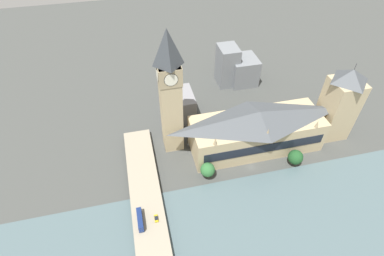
{
  "coord_description": "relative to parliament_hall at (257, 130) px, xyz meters",
  "views": [
    {
      "loc": [
        -104.71,
        61.83,
        142.4
      ],
      "look_at": [
        22.19,
        32.0,
        19.56
      ],
      "focal_mm": 28.0,
      "sensor_mm": 36.0,
      "label": 1
    }
  ],
  "objects": [
    {
      "name": "tree_embankment_mid",
      "position": [
        -20.45,
        -17.83,
        -7.73
      ],
      "size": [
        9.01,
        9.01,
        11.07
      ],
      "color": "brown",
      "rests_on": "ground_plane"
    },
    {
      "name": "double_decker_bus_lead",
      "position": [
        -40.5,
        77.41,
        -7.6
      ],
      "size": [
        11.99,
        2.63,
        4.63
      ],
      "color": "navy",
      "rests_on": "road_bridge"
    },
    {
      "name": "road_bridge",
      "position": [
        -56.5,
        73.11,
        -10.97
      ],
      "size": [
        166.03,
        16.86,
        4.13
      ],
      "color": "gray",
      "rests_on": "ground_plane"
    },
    {
      "name": "car_southbound_mid",
      "position": [
        -40.61,
        69.47,
        -9.5
      ],
      "size": [
        4.17,
        1.88,
        1.28
      ],
      "color": "gold",
      "rests_on": "road_bridge"
    },
    {
      "name": "ground_plane",
      "position": [
        -16.99,
        8.0,
        -14.29
      ],
      "size": [
        600.0,
        600.0,
        0.0
      ],
      "primitive_type": "plane",
      "color": "#424442"
    },
    {
      "name": "victoria_tower",
      "position": [
        0.06,
        -53.82,
        10.64
      ],
      "size": [
        17.98,
        17.98,
        53.86
      ],
      "color": "tan",
      "rests_on": "ground_plane"
    },
    {
      "name": "city_block_east",
      "position": [
        72.99,
        -4.62,
        1.6
      ],
      "size": [
        18.77,
        14.68,
        31.78
      ],
      "color": "slate",
      "rests_on": "ground_plane"
    },
    {
      "name": "parliament_hall",
      "position": [
        0.0,
        0.0,
        0.0
      ],
      "size": [
        28.44,
        81.65,
        28.78
      ],
      "color": "tan",
      "rests_on": "ground_plane"
    },
    {
      "name": "city_block_center",
      "position": [
        71.18,
        -17.74,
        -3.45
      ],
      "size": [
        22.41,
        20.77,
        21.68
      ],
      "color": "slate",
      "rests_on": "ground_plane"
    },
    {
      "name": "city_block_west",
      "position": [
        40.84,
        41.5,
        -5.05
      ],
      "size": [
        24.46,
        21.1,
        18.47
      ],
      "color": "gray",
      "rests_on": "ground_plane"
    },
    {
      "name": "river_water",
      "position": [
        -56.5,
        8.0,
        -14.14
      ],
      "size": [
        67.01,
        360.0,
        0.3
      ],
      "primitive_type": "cube",
      "color": "#4C6066",
      "rests_on": "ground_plane"
    },
    {
      "name": "tree_embankment_near",
      "position": [
        -18.1,
        36.25,
        -7.18
      ],
      "size": [
        8.52,
        8.52,
        11.38
      ],
      "color": "brown",
      "rests_on": "ground_plane"
    },
    {
      "name": "clock_tower",
      "position": [
        12.92,
        50.75,
        28.07
      ],
      "size": [
        13.07,
        13.07,
        79.96
      ],
      "color": "tan",
      "rests_on": "ground_plane"
    }
  ]
}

